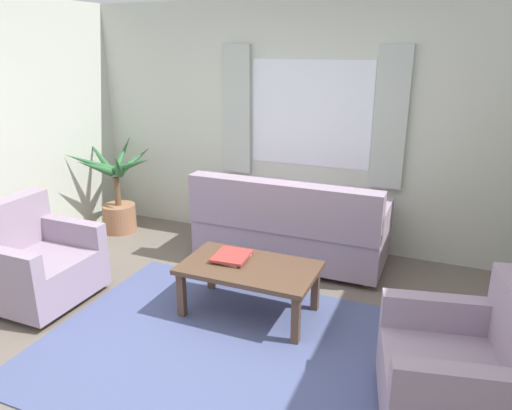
{
  "coord_description": "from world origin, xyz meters",
  "views": [
    {
      "loc": [
        1.43,
        -2.7,
        2.14
      ],
      "look_at": [
        0.01,
        0.7,
        0.91
      ],
      "focal_mm": 33.64,
      "sensor_mm": 36.0,
      "label": 1
    }
  ],
  "objects_px": {
    "couch": "(289,229)",
    "armchair_left": "(33,262)",
    "potted_plant": "(117,193)",
    "coffee_table": "(249,272)",
    "armchair_right": "(466,374)",
    "book_stack_on_table": "(231,256)"
  },
  "relations": [
    {
      "from": "coffee_table",
      "to": "couch",
      "type": "bearing_deg",
      "value": 91.37
    },
    {
      "from": "couch",
      "to": "coffee_table",
      "type": "relative_size",
      "value": 1.73
    },
    {
      "from": "armchair_left",
      "to": "coffee_table",
      "type": "relative_size",
      "value": 0.8
    },
    {
      "from": "coffee_table",
      "to": "potted_plant",
      "type": "distance_m",
      "value": 2.47
    },
    {
      "from": "book_stack_on_table",
      "to": "potted_plant",
      "type": "relative_size",
      "value": 0.29
    },
    {
      "from": "armchair_left",
      "to": "potted_plant",
      "type": "height_order",
      "value": "potted_plant"
    },
    {
      "from": "potted_plant",
      "to": "armchair_left",
      "type": "bearing_deg",
      "value": -76.84
    },
    {
      "from": "couch",
      "to": "armchair_left",
      "type": "distance_m",
      "value": 2.39
    },
    {
      "from": "book_stack_on_table",
      "to": "potted_plant",
      "type": "distance_m",
      "value": 2.27
    },
    {
      "from": "armchair_right",
      "to": "potted_plant",
      "type": "relative_size",
      "value": 0.88
    },
    {
      "from": "couch",
      "to": "potted_plant",
      "type": "xyz_separation_m",
      "value": [
        -2.17,
        0.05,
        0.11
      ]
    },
    {
      "from": "couch",
      "to": "armchair_left",
      "type": "height_order",
      "value": "couch"
    },
    {
      "from": "armchair_left",
      "to": "armchair_right",
      "type": "xyz_separation_m",
      "value": [
        3.46,
        -0.16,
        0.0
      ]
    },
    {
      "from": "couch",
      "to": "armchair_right",
      "type": "relative_size",
      "value": 1.91
    },
    {
      "from": "couch",
      "to": "coffee_table",
      "type": "xyz_separation_m",
      "value": [
        0.03,
        -1.08,
        0.01
      ]
    },
    {
      "from": "coffee_table",
      "to": "potted_plant",
      "type": "xyz_separation_m",
      "value": [
        -2.2,
        1.13,
        0.09
      ]
    },
    {
      "from": "book_stack_on_table",
      "to": "potted_plant",
      "type": "xyz_separation_m",
      "value": [
        -2.01,
        1.07,
        0.02
      ]
    },
    {
      "from": "couch",
      "to": "potted_plant",
      "type": "distance_m",
      "value": 2.18
    },
    {
      "from": "couch",
      "to": "armchair_left",
      "type": "relative_size",
      "value": 2.16
    },
    {
      "from": "armchair_left",
      "to": "armchair_right",
      "type": "height_order",
      "value": "same"
    },
    {
      "from": "potted_plant",
      "to": "coffee_table",
      "type": "bearing_deg",
      "value": -27.18
    },
    {
      "from": "couch",
      "to": "armchair_left",
      "type": "xyz_separation_m",
      "value": [
        -1.79,
        -1.58,
        -0.01
      ]
    }
  ]
}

